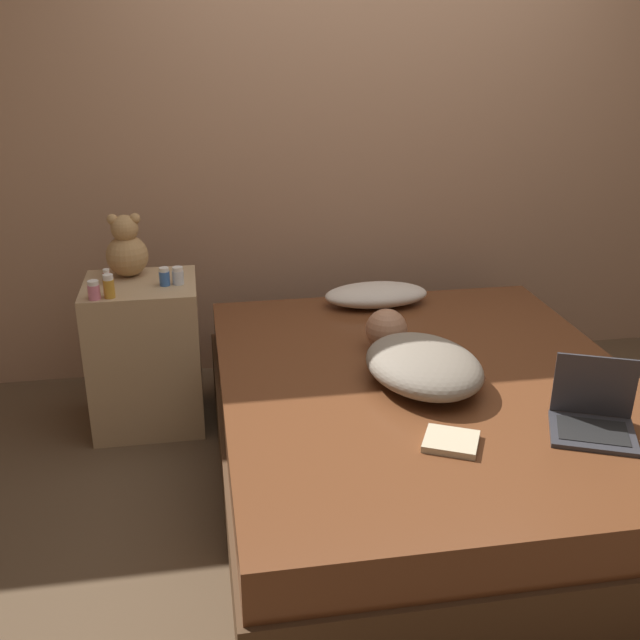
# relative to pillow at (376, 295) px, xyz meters

# --- Properties ---
(ground_plane) EXTENTS (12.00, 12.00, 0.00)m
(ground_plane) POSITION_rel_pillow_xyz_m (0.02, -0.85, -0.54)
(ground_plane) COLOR brown
(wall_back) EXTENTS (8.00, 0.06, 2.60)m
(wall_back) POSITION_rel_pillow_xyz_m (0.02, 0.46, 0.76)
(wall_back) COLOR tan
(wall_back) RESTS_ON ground_plane
(bed) EXTENTS (1.69, 2.06, 0.49)m
(bed) POSITION_rel_pillow_xyz_m (0.02, -0.85, -0.30)
(bed) COLOR #4C331E
(bed) RESTS_ON ground_plane
(nightstand) EXTENTS (0.51, 0.46, 0.71)m
(nightstand) POSITION_rel_pillow_xyz_m (-1.14, -0.12, -0.19)
(nightstand) COLOR tan
(nightstand) RESTS_ON ground_plane
(pillow) EXTENTS (0.52, 0.26, 0.11)m
(pillow) POSITION_rel_pillow_xyz_m (0.00, 0.00, 0.00)
(pillow) COLOR beige
(pillow) RESTS_ON bed
(person_lying) EXTENTS (0.52, 0.76, 0.18)m
(person_lying) POSITION_rel_pillow_xyz_m (-0.03, -0.83, 0.02)
(person_lying) COLOR gray
(person_lying) RESTS_ON bed
(laptop) EXTENTS (0.36, 0.34, 0.25)m
(laptop) POSITION_rel_pillow_xyz_m (0.46, -1.32, 0.00)
(laptop) COLOR #333338
(laptop) RESTS_ON bed
(teddy_bear) EXTENTS (0.19, 0.19, 0.30)m
(teddy_bear) POSITION_rel_pillow_xyz_m (-1.19, 0.00, 0.30)
(teddy_bear) COLOR tan
(teddy_bear) RESTS_ON nightstand
(bottle_pink) EXTENTS (0.05, 0.05, 0.08)m
(bottle_pink) POSITION_rel_pillow_xyz_m (-1.31, -0.30, 0.21)
(bottle_pink) COLOR pink
(bottle_pink) RESTS_ON nightstand
(bottle_red) EXTENTS (0.03, 0.03, 0.07)m
(bottle_red) POSITION_rel_pillow_xyz_m (-1.28, -0.11, 0.20)
(bottle_red) COLOR #B72D2D
(bottle_red) RESTS_ON nightstand
(bottle_blue) EXTENTS (0.05, 0.05, 0.08)m
(bottle_blue) POSITION_rel_pillow_xyz_m (-1.02, -0.17, 0.21)
(bottle_blue) COLOR #3866B2
(bottle_blue) RESTS_ON nightstand
(bottle_clear) EXTENTS (0.05, 0.05, 0.08)m
(bottle_clear) POSITION_rel_pillow_xyz_m (-0.96, -0.16, 0.21)
(bottle_clear) COLOR silver
(bottle_clear) RESTS_ON nightstand
(bottle_amber) EXTENTS (0.05, 0.05, 0.10)m
(bottle_amber) POSITION_rel_pillow_xyz_m (-1.25, -0.29, 0.22)
(bottle_amber) COLOR gold
(bottle_amber) RESTS_ON nightstand
(book) EXTENTS (0.23, 0.22, 0.02)m
(book) POSITION_rel_pillow_xyz_m (-0.06, -1.34, -0.04)
(book) COLOR #C6B793
(book) RESTS_ON bed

